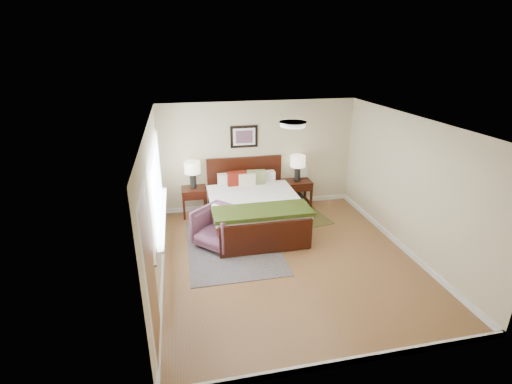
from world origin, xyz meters
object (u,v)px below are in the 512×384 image
Objects in this scene: lamp_left at (192,170)px; lamp_right at (298,163)px; bed at (254,203)px; nightstand_left at (194,194)px; armchair at (220,228)px; nightstand_right at (297,191)px; rug_persian at (233,246)px.

lamp_left is 2.43m from lamp_right.
nightstand_left is at bearing 144.02° from bed.
armchair reaches higher than nightstand_left.
bed is 1.52m from nightstand_right.
lamp_right is 0.25× the size of rug_persian.
bed is 3.50× the size of nightstand_right.
bed is 1.48m from nightstand_left.
lamp_left reaches higher than lamp_right.
nightstand_left is at bearing -90.00° from lamp_left.
bed reaches higher than nightstand_right.
nightstand_right is at bearing 0.20° from nightstand_left.
lamp_left is 1.00× the size of lamp_right.
lamp_left is at bearing 111.31° from rug_persian.
lamp_right reaches higher than nightstand_left.
armchair is at bearing -75.40° from lamp_left.
nightstand_left is 0.56m from lamp_left.
lamp_right is 0.74× the size of armchair.
nightstand_left is 1.00× the size of nightstand_right.
bed is 1.58m from lamp_left.
bed is at bearing 84.08° from armchair.
nightstand_left is 0.79× the size of armchair.
nightstand_right is 2.44m from rug_persian.
rug_persian is (-1.80, -1.62, -1.07)m from lamp_right.
armchair is (-0.80, -0.62, -0.19)m from bed.
lamp_right is (2.43, 0.02, 0.55)m from nightstand_left.
nightstand_left is 1.07× the size of lamp_right.
lamp_left reaches higher than bed.
lamp_left is at bearing 143.34° from bed.
bed is 3.49× the size of nightstand_left.
lamp_right is at bearing 90.00° from nightstand_right.
lamp_left reaches higher than rug_persian.
nightstand_right is 0.69m from lamp_right.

